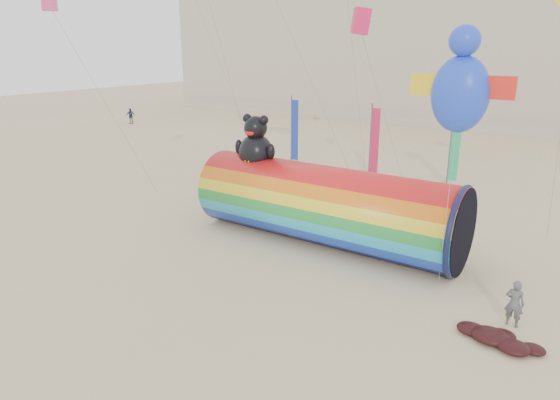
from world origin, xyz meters
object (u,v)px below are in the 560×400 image
Objects in this scene: windsock_assembly at (325,203)px; fabric_bundle at (497,338)px; kite_handler at (514,303)px; hotel_building at (401,31)px.

windsock_assembly is 4.73× the size of fabric_bundle.
kite_handler is 0.61× the size of fabric_bundle.
windsock_assembly is 9.63m from fabric_bundle.
windsock_assembly is 9.18m from kite_handler.
hotel_building reaches higher than fabric_bundle.
hotel_building is at bearing 115.33° from fabric_bundle.
hotel_building is 4.87× the size of windsock_assembly.
kite_handler is (8.66, -2.84, -1.09)m from windsock_assembly.
kite_handler is at bearing -63.84° from hotel_building.
windsock_assembly is 7.71× the size of kite_handler.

